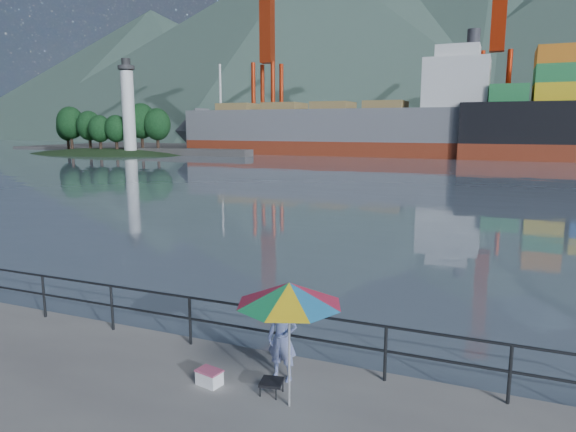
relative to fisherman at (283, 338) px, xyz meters
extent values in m
cube|color=slate|center=(-3.32, 128.93, -0.76)|extent=(500.00, 280.00, 0.00)
cube|color=#514F4C|center=(6.68, 91.93, -0.76)|extent=(200.00, 40.00, 0.40)
cylinder|color=#2D3033|center=(-3.32, 0.63, 0.24)|extent=(22.00, 0.05, 0.05)
cylinder|color=#2D3033|center=(-3.32, 0.63, -0.21)|extent=(22.00, 0.05, 0.05)
cube|color=#2D3033|center=(-3.32, 0.63, -0.26)|extent=(22.00, 0.06, 1.00)
cone|color=#385147|center=(-143.32, 188.93, 26.74)|extent=(228.80, 228.80, 55.00)
cone|color=#385147|center=(-73.32, 198.93, 36.74)|extent=(312.00, 312.00, 75.00)
cone|color=#385147|center=(-3.32, 203.93, 33.24)|extent=(282.88, 282.88, 68.00)
ellipsoid|color=#263F1E|center=(-58.32, 60.93, -0.76)|extent=(48.00, 26.40, 8.40)
cylinder|color=white|center=(-52.32, 59.93, 5.74)|extent=(2.00, 2.00, 13.00)
cylinder|color=#2D2D2D|center=(-52.32, 59.93, 13.24)|extent=(1.80, 1.80, 2.00)
cube|color=#267F3F|center=(6.68, 90.93, 1.84)|extent=(6.00, 2.40, 5.20)
cube|color=gray|center=(13.18, 90.93, 0.54)|extent=(6.00, 2.40, 2.60)
cube|color=orange|center=(6.68, 93.93, 1.84)|extent=(6.00, 2.40, 5.20)
cube|color=yellow|center=(13.18, 93.93, 1.84)|extent=(6.00, 2.40, 5.20)
cube|color=yellow|center=(6.68, 96.93, 1.84)|extent=(6.00, 2.40, 5.20)
cube|color=red|center=(13.18, 96.93, 3.14)|extent=(6.00, 2.40, 7.80)
imported|color=#283F98|center=(0.00, 0.00, 0.00)|extent=(0.57, 0.38, 1.52)
cylinder|color=white|center=(0.45, -0.78, 0.18)|extent=(0.04, 0.04, 1.88)
cone|color=#1E9E58|center=(0.45, -0.78, 1.12)|extent=(1.75, 1.75, 0.35)
cube|color=black|center=(0.04, -0.55, -0.55)|extent=(0.42, 0.42, 0.05)
cube|color=#2D3033|center=(0.04, -0.55, -0.67)|extent=(0.31, 0.31, 0.19)
cube|color=white|center=(-1.09, -0.67, -0.64)|extent=(0.46, 0.36, 0.24)
cylinder|color=black|center=(-0.40, 0.89, -0.76)|extent=(0.15, 1.56, 1.10)
cube|color=maroon|center=(-20.42, 72.99, -0.01)|extent=(53.41, 9.24, 2.50)
cube|color=slate|center=(-20.42, 72.99, 3.74)|extent=(53.41, 9.24, 5.00)
cube|color=silver|center=(-3.33, 72.99, 9.74)|extent=(9.00, 7.76, 7.00)
camera|label=1|loc=(3.31, -7.77, 3.66)|focal=32.00mm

